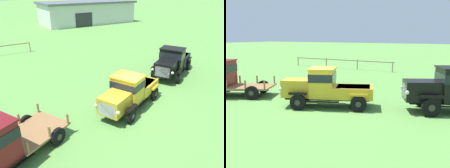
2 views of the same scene
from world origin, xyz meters
The scene contains 3 objects.
ground_plane centered at (0.00, 0.00, 0.00)m, with size 240.00×240.00×0.00m, color #5B9342.
paddock_fence centered at (-8.28, 16.33, 0.83)m, with size 13.02×0.64×1.12m.
vintage_truck_second_in_line centered at (0.11, 0.47, 1.08)m, with size 5.15×3.54×2.13m.
Camera 2 is at (8.38, -11.94, 3.84)m, focal length 45.00 mm.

